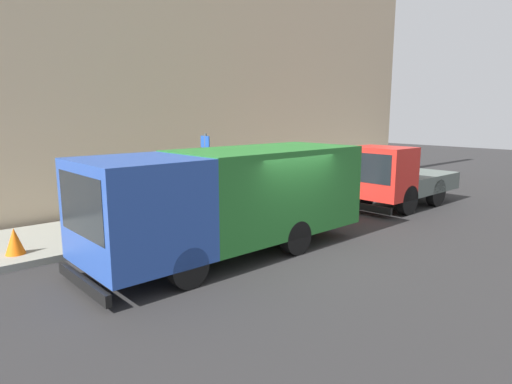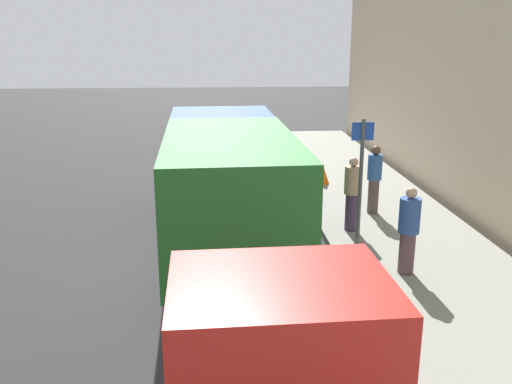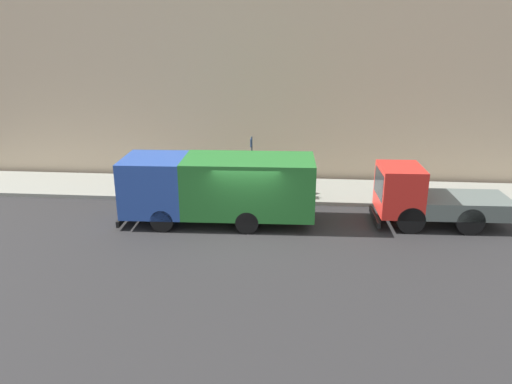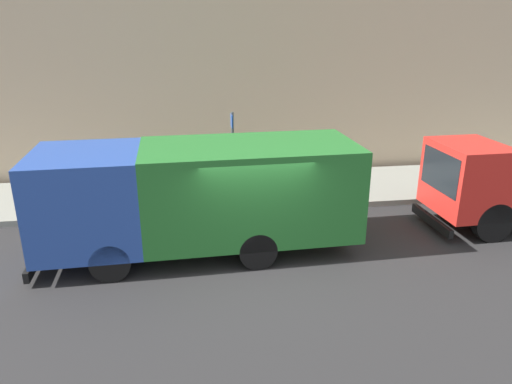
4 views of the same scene
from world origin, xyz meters
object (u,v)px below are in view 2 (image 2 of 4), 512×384
object	(u,v)px
large_utility_truck	(227,178)
traffic_cone_orange	(322,173)
pedestrian_walking	(374,178)
street_sign_post	(361,175)
pedestrian_standing	(352,192)
pedestrian_third	(409,229)

from	to	relation	value
large_utility_truck	traffic_cone_orange	xyz separation A→B (m)	(2.96, 4.32, -1.01)
pedestrian_walking	street_sign_post	xyz separation A→B (m)	(-1.03, -2.48, 0.71)
traffic_cone_orange	pedestrian_walking	bearing A→B (deg)	-75.72
large_utility_truck	pedestrian_standing	world-z (taller)	large_utility_truck
traffic_cone_orange	street_sign_post	distance (m)	5.55
pedestrian_standing	traffic_cone_orange	bearing A→B (deg)	-33.18
pedestrian_standing	street_sign_post	size ratio (longest dim) A/B	0.62
large_utility_truck	pedestrian_walking	bearing A→B (deg)	19.04
large_utility_truck	traffic_cone_orange	size ratio (longest dim) A/B	11.72
pedestrian_third	traffic_cone_orange	xyz separation A→B (m)	(-0.35, 6.56, -0.55)
large_utility_truck	pedestrian_standing	distance (m)	2.88
large_utility_truck	pedestrian_walking	size ratio (longest dim) A/B	4.43
street_sign_post	pedestrian_walking	bearing A→B (deg)	67.40
large_utility_truck	traffic_cone_orange	world-z (taller)	large_utility_truck
street_sign_post	large_utility_truck	bearing A→B (deg)	158.05
traffic_cone_orange	street_sign_post	size ratio (longest dim) A/B	0.24
pedestrian_walking	pedestrian_standing	distance (m)	1.49
pedestrian_walking	traffic_cone_orange	bearing A→B (deg)	-88.82
pedestrian_standing	traffic_cone_orange	distance (m)	4.17
pedestrian_third	street_sign_post	size ratio (longest dim) A/B	0.61
pedestrian_walking	street_sign_post	size ratio (longest dim) A/B	0.62
pedestrian_walking	pedestrian_third	size ratio (longest dim) A/B	1.03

